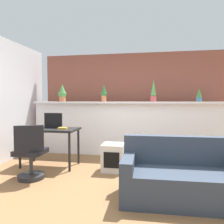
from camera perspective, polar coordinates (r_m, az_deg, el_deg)
ground_plane at (r=3.40m, az=0.46°, el=-19.48°), size 12.00×12.00×0.00m
divider_wall at (r=5.17m, az=4.30°, el=-4.59°), size 4.58×0.16×1.23m
plant_shelf at (r=5.08m, az=4.28°, el=2.48°), size 4.58×0.30×0.04m
brick_wall_behind at (r=5.72m, az=4.96°, el=2.52°), size 4.58×0.10×2.50m
potted_plant_0 at (r=5.48m, az=-12.74°, el=4.79°), size 0.20×0.20×0.42m
potted_plant_1 at (r=5.20m, az=-2.12°, el=4.92°), size 0.14×0.14×0.40m
potted_plant_2 at (r=5.08m, az=10.68°, el=5.15°), size 0.13×0.13×0.51m
potted_plant_3 at (r=5.16m, az=21.63°, el=4.10°), size 0.12×0.12×0.28m
desk at (r=4.52m, az=-15.79°, el=-5.16°), size 1.10×0.60×0.75m
tv_monitor at (r=4.55m, az=-14.98°, el=-2.13°), size 0.37×0.04×0.30m
office_chair at (r=3.90m, az=-20.37°, el=-10.70°), size 0.51×0.52×0.91m
side_cube_shelf at (r=4.14m, az=0.35°, el=-11.67°), size 0.40×0.41×0.50m
book_on_desk at (r=4.32m, az=-12.64°, el=-4.13°), size 0.16×0.12×0.04m
couch at (r=3.14m, az=17.64°, el=-16.02°), size 1.58×0.80×0.80m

